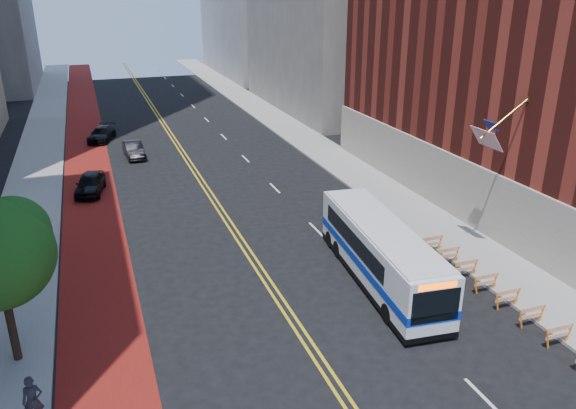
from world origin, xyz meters
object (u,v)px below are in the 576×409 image
(transit_bus, at_px, (380,252))
(car_a, at_px, (90,184))
(pedestrian, at_px, (33,401))
(car_b, at_px, (134,150))
(car_c, at_px, (102,134))

(transit_bus, xyz_separation_m, car_a, (-13.34, 18.37, -0.87))
(car_a, bearing_deg, pedestrian, -84.23)
(car_a, xyz_separation_m, car_b, (3.82, 8.31, -0.05))
(car_b, bearing_deg, car_c, 105.49)
(transit_bus, xyz_separation_m, pedestrian, (-15.73, -5.12, -0.55))
(car_c, bearing_deg, pedestrian, -76.74)
(car_b, xyz_separation_m, car_c, (-2.36, 6.78, -0.03))
(car_b, bearing_deg, transit_bus, -74.06)
(car_a, distance_m, car_c, 15.16)
(pedestrian, bearing_deg, transit_bus, 16.44)
(pedestrian, bearing_deg, car_b, 77.37)
(transit_bus, bearing_deg, car_c, 114.93)
(car_b, bearing_deg, car_a, -118.37)
(car_b, distance_m, car_c, 7.18)
(transit_bus, relative_size, pedestrian, 6.25)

